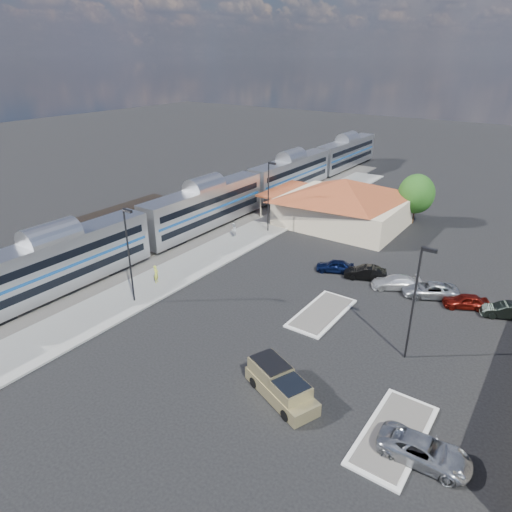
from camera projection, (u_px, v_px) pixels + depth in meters
The scene contains 22 objects.
ground at pixel (271, 310), 40.45m from camera, with size 280.00×280.00×0.00m, color black.
railbed at pixel (167, 234), 57.44m from camera, with size 16.00×100.00×0.12m, color #4C4944.
platform at pixel (211, 255), 51.20m from camera, with size 5.50×92.00×0.18m, color gray.
passenger_train at pixel (205, 208), 57.81m from camera, with size 3.00×104.00×5.55m.
freight_cars at pixel (120, 225), 54.84m from camera, with size 2.80×46.00×4.00m.
station_depot at pixel (343, 202), 59.53m from camera, with size 18.35×12.24×6.20m.
traffic_island_south at pixel (322, 313), 39.80m from camera, with size 3.30×7.50×0.21m.
traffic_island_north at pixel (394, 434), 27.07m from camera, with size 3.30×7.50×0.21m.
lamp_plat_s at pixel (129, 249), 39.52m from camera, with size 1.08×0.25×9.00m.
lamp_plat_n at pixel (269, 191), 55.98m from camera, with size 1.08×0.25×9.00m.
lamp_lot at pixel (416, 295), 31.93m from camera, with size 1.08×0.25×9.00m.
tree_depot at pixel (416, 194), 59.69m from camera, with size 4.71×4.71×6.63m.
pickup_truck at pixel (281, 386), 29.78m from camera, with size 6.07×4.11×1.97m.
suv at pixel (424, 451), 25.19m from camera, with size 2.34×5.08×1.41m, color #AAADB2.
person_a at pixel (156, 274), 44.59m from camera, with size 0.66×0.43×1.81m, color #D7E146.
person_b at pixel (233, 230), 55.86m from camera, with size 0.84×0.65×1.72m, color silver.
parked_car_a at pixel (335, 266), 47.27m from camera, with size 1.57×3.90×1.33m, color #0B163B.
parked_car_b at pixel (365, 272), 45.81m from camera, with size 1.45×4.17×1.37m, color black.
parked_car_c at pixel (395, 282), 43.91m from camera, with size 1.85×4.56×1.32m, color silver.
parked_car_d at pixel (430, 290), 42.44m from camera, with size 2.34×5.07×1.41m, color #9A9EA2.
parked_car_e at pixel (466, 301), 40.56m from camera, with size 1.54×3.84×1.31m, color maroon.
parked_car_f at pixel (506, 310), 39.10m from camera, with size 1.40×4.01×1.32m, color black.
Camera 1 is at (19.04, -29.44, 20.78)m, focal length 32.00 mm.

